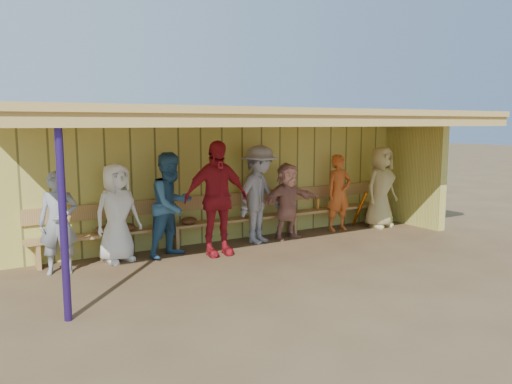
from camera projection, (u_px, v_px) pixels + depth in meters
ground at (266, 253)px, 8.84m from camera, size 90.00×90.00×0.00m
player_a at (58, 223)px, 7.53m from camera, size 0.66×0.54×1.57m
player_b at (117, 213)px, 8.20m from camera, size 0.91×0.71×1.64m
player_c at (172, 205)px, 8.52m from camera, size 1.07×0.96×1.80m
player_d at (216, 198)px, 8.59m from camera, size 1.18×0.53×1.99m
player_e at (259, 194)px, 9.50m from camera, size 1.38×1.12×1.87m
player_f at (288, 201)px, 9.83m from camera, size 1.46×0.66×1.52m
player_g at (339, 193)px, 10.60m from camera, size 0.62×0.43×1.63m
player_h at (381, 187)px, 10.92m from camera, size 0.94×0.68×1.78m
dugout_structure at (265, 155)px, 9.38m from camera, size 8.80×3.20×2.50m
bench at (236, 214)px, 9.71m from camera, size 7.60×0.34×0.93m
dugout_equipment at (193, 222)px, 9.11m from camera, size 6.41×0.62×0.80m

